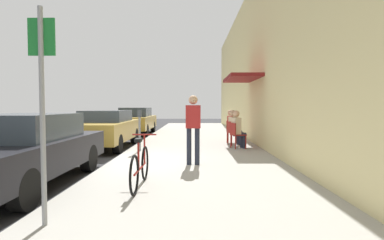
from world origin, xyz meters
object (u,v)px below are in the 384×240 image
at_px(parked_car_2, 136,120).
at_px(cafe_chair_2, 230,130).
at_px(seated_patron_2, 232,125).
at_px(pedestrian_standing, 193,124).
at_px(seated_patron_0, 238,128).
at_px(cafe_chair_1, 233,131).
at_px(street_sign, 42,99).
at_px(bicycle_0, 140,167).
at_px(parked_car_0, 24,149).
at_px(parked_car_1, 106,128).
at_px(cafe_chair_0, 236,134).
at_px(parking_meter, 140,127).
at_px(seated_patron_1, 234,126).

xyz_separation_m(parked_car_2, cafe_chair_2, (4.72, -4.93, -0.14)).
bearing_deg(seated_patron_2, pedestrian_standing, -108.24).
xyz_separation_m(cafe_chair_2, seated_patron_2, (0.06, -0.01, 0.19)).
height_order(seated_patron_0, pedestrian_standing, pedestrian_standing).
distance_m(cafe_chair_1, pedestrian_standing, 4.07).
xyz_separation_m(street_sign, bicycle_0, (0.84, 1.73, -1.16)).
relative_size(parked_car_0, parked_car_2, 1.00).
bearing_deg(parked_car_1, parked_car_2, 90.00).
bearing_deg(bicycle_0, parked_car_1, 111.65).
bearing_deg(parked_car_0, cafe_chair_0, 43.37).
relative_size(parking_meter, cafe_chair_1, 1.52).
relative_size(parked_car_2, pedestrian_standing, 2.59).
height_order(parked_car_0, pedestrian_standing, pedestrian_standing).
xyz_separation_m(seated_patron_0, cafe_chair_2, (-0.06, 1.69, -0.19)).
bearing_deg(bicycle_0, cafe_chair_0, 64.24).
bearing_deg(parking_meter, street_sign, -90.47).
distance_m(parked_car_0, seated_patron_1, 7.19).
relative_size(parked_car_2, cafe_chair_1, 5.06).
bearing_deg(seated_patron_1, parked_car_1, 179.32).
xyz_separation_m(parked_car_1, seated_patron_2, (4.78, 0.74, 0.08)).
relative_size(parking_meter, cafe_chair_0, 1.52).
relative_size(parked_car_2, seated_patron_1, 3.41).
relative_size(parking_meter, pedestrian_standing, 0.78).
distance_m(bicycle_0, cafe_chair_1, 6.29).
xyz_separation_m(parked_car_1, seated_patron_1, (4.78, -0.06, 0.08)).
bearing_deg(parked_car_0, bicycle_0, -11.50).
distance_m(seated_patron_1, seated_patron_2, 0.80).
height_order(parked_car_2, seated_patron_0, parked_car_2).
relative_size(street_sign, seated_patron_2, 2.02).
relative_size(seated_patron_2, pedestrian_standing, 0.76).
height_order(parked_car_0, cafe_chair_1, parked_car_0).
bearing_deg(seated_patron_0, pedestrian_standing, -117.54).
bearing_deg(seated_patron_0, cafe_chair_2, 92.04).
relative_size(parked_car_1, street_sign, 1.69).
relative_size(bicycle_0, seated_patron_1, 1.33).
xyz_separation_m(parking_meter, seated_patron_0, (3.23, 0.65, -0.07)).
distance_m(street_sign, seated_patron_2, 9.03).
xyz_separation_m(seated_patron_2, pedestrian_standing, (-1.51, -4.58, 0.30)).
bearing_deg(parked_car_0, pedestrian_standing, 25.83).
bearing_deg(cafe_chair_1, street_sign, -113.09).
bearing_deg(cafe_chair_0, parking_meter, -168.72).
bearing_deg(seated_patron_1, parking_meter, -154.59).
distance_m(parked_car_0, bicycle_0, 2.40).
distance_m(parked_car_1, cafe_chair_0, 4.82).
xyz_separation_m(parked_car_2, cafe_chair_0, (4.72, -6.64, -0.14)).
bearing_deg(street_sign, seated_patron_1, 66.58).
bearing_deg(cafe_chair_0, seated_patron_1, 86.37).
distance_m(cafe_chair_0, cafe_chair_1, 0.89).
distance_m(cafe_chair_2, pedestrian_standing, 4.84).
xyz_separation_m(parked_car_1, pedestrian_standing, (3.27, -3.84, 0.38)).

